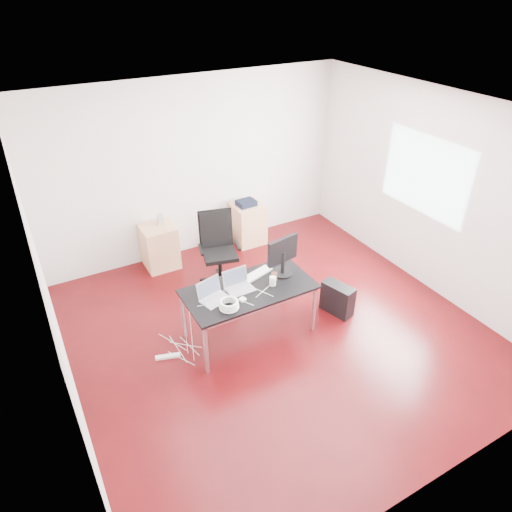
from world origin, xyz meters
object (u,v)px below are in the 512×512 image
desk (249,292)px  filing_cabinet_left (160,246)px  office_chair (218,245)px  pc_tower (337,299)px  filing_cabinet_right (248,224)px

desk → filing_cabinet_left: desk is taller
office_chair → pc_tower: bearing=-40.4°
desk → office_chair: office_chair is taller
office_chair → filing_cabinet_left: bearing=142.8°
desk → filing_cabinet_left: bearing=102.1°
filing_cabinet_right → pc_tower: size_ratio=1.56×
office_chair → filing_cabinet_right: size_ratio=1.54×
desk → pc_tower: desk is taller
desk → filing_cabinet_right: 2.42m
desk → pc_tower: (1.27, -0.19, -0.46)m
desk → pc_tower: 1.36m
filing_cabinet_right → pc_tower: bearing=-86.3°
filing_cabinet_left → desk: bearing=-77.9°
desk → filing_cabinet_left: size_ratio=2.29×
filing_cabinet_left → filing_cabinet_right: bearing=0.0°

